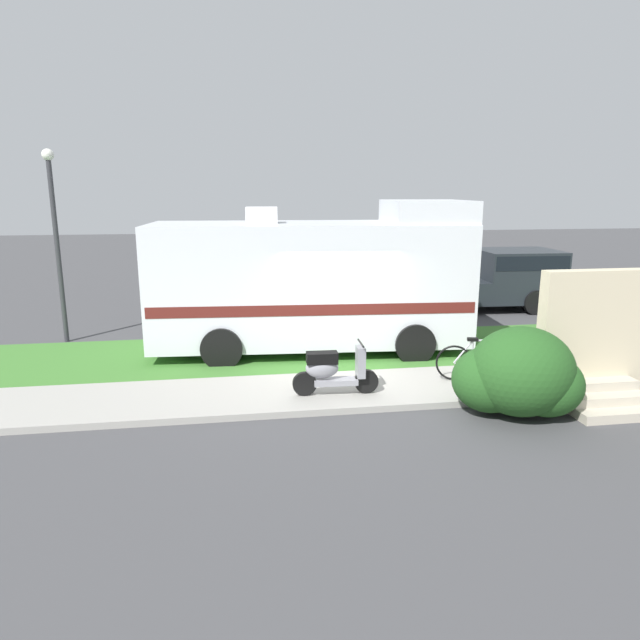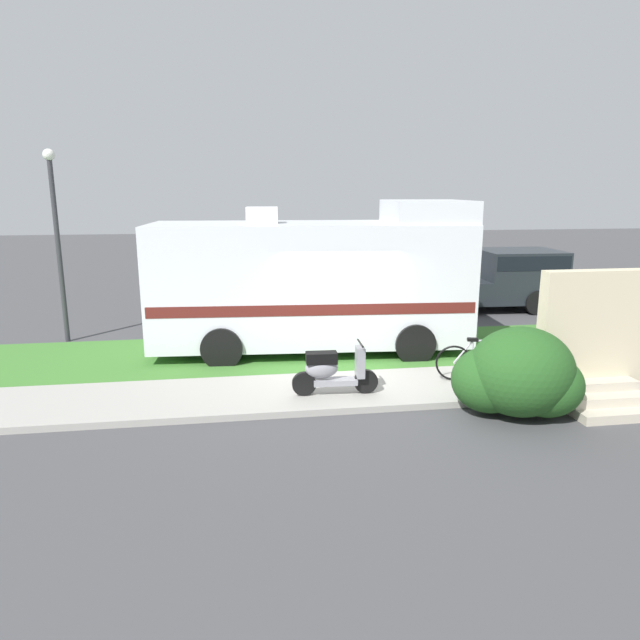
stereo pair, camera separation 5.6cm
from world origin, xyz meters
name	(u,v)px [view 1 (the left image)]	position (x,y,z in m)	size (l,w,h in m)	color
ground_plane	(344,373)	(0.00, 0.00, 0.00)	(80.00, 80.00, 0.00)	#424244
sidewalk	(357,390)	(0.00, -1.20, 0.06)	(24.00, 2.00, 0.12)	#9E9B93
grass_strip	(332,352)	(0.00, 1.50, 0.04)	(24.00, 3.40, 0.08)	#3D752D
motorhome_rv	(315,282)	(-0.37, 1.77, 1.68)	(7.36, 2.92, 3.52)	silver
scooter	(332,370)	(-0.52, -1.49, 0.58)	(1.58, 0.50, 0.97)	black
bicycle	(481,362)	(2.46, -1.20, 0.51)	(1.69, 0.59, 0.91)	black
pickup_truck_near	(492,278)	(5.96, 5.81, 1.00)	(5.53, 2.45, 1.88)	#1E2328
porch_steps	(595,351)	(4.07, -2.29, 0.97)	(2.00, 1.26, 2.40)	#BCB29E
bush_by_porch	(519,376)	(2.45, -2.68, 0.71)	(2.13, 1.60, 1.51)	#23511E
bottle_green	(591,368)	(4.89, -1.09, 0.23)	(0.08, 0.08, 0.27)	#B2B2B7
street_lamp_post	(55,229)	(-6.46, 3.60, 2.82)	(0.28, 0.28, 4.70)	#333338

